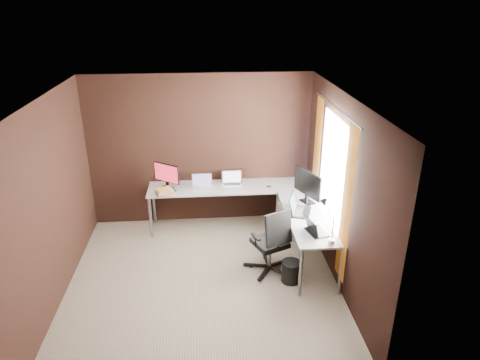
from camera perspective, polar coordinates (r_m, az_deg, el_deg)
name	(u,v)px	position (r m, az deg, el deg)	size (l,w,h in m)	color
room	(227,193)	(5.41, -1.76, -1.79)	(3.60, 3.60, 2.50)	#BDAC93
desk	(256,201)	(6.58, 2.18, -2.77)	(2.65, 2.25, 0.73)	silver
drawer_pedestal	(291,217)	(6.94, 6.85, -4.98)	(0.42, 0.50, 0.60)	silver
monitor_left	(167,175)	(6.87, -9.76, 0.71)	(0.41, 0.30, 0.42)	black
monitor_right	(308,185)	(6.36, 9.01, -0.67)	(0.28, 0.57, 0.50)	black
laptop_white	(202,185)	(6.89, -5.08, -0.68)	(0.32, 0.23, 0.21)	silver
laptop_silver	(232,182)	(6.98, -1.08, -0.26)	(0.34, 0.25, 0.22)	silver
laptop_black_big	(298,208)	(6.16, 7.68, -3.78)	(0.41, 0.48, 0.27)	black
laptop_black_small	(315,230)	(5.68, 9.96, -6.54)	(0.29, 0.36, 0.21)	black
book_stack	(164,191)	(6.76, -10.05, -1.51)	(0.32, 0.29, 0.08)	#AC725C
mouse_left	(174,191)	(6.83, -8.75, -1.40)	(0.08, 0.05, 0.03)	black
mouse_corner	(269,186)	(6.91, 3.91, -0.86)	(0.09, 0.06, 0.03)	black
desk_lamp	(327,216)	(5.37, 11.55, -4.67)	(0.19, 0.22, 0.58)	slate
office_chair	(271,253)	(6.05, 4.14, -9.63)	(0.55, 0.59, 0.98)	black
wastebasket	(291,271)	(5.94, 6.82, -12.01)	(0.26, 0.26, 0.30)	black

